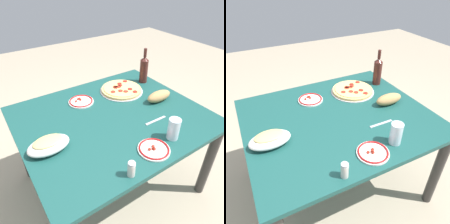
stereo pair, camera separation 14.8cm
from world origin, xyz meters
TOP-DOWN VIEW (x-y plane):
  - ground_plane at (0.00, 0.00)m, footprint 8.00×8.00m
  - dining_table at (0.00, 0.00)m, footprint 1.25×1.07m
  - pepperoni_pizza at (0.26, 0.25)m, footprint 0.35×0.35m
  - baked_pasta_dish at (-0.48, -0.08)m, footprint 0.24×0.15m
  - wine_bottle at (0.52, 0.28)m, footprint 0.07×0.07m
  - water_glass at (0.17, -0.39)m, footprint 0.07×0.07m
  - side_plate_near at (-0.10, 0.27)m, footprint 0.19×0.19m
  - side_plate_far at (0.01, -0.41)m, footprint 0.18×0.18m
  - bread_loaf at (0.40, -0.03)m, footprint 0.21×0.09m
  - spice_shaker at (-0.20, -0.48)m, footprint 0.04×0.04m
  - fork_right at (0.21, -0.21)m, footprint 0.17×0.02m

SIDE VIEW (x-z plane):
  - ground_plane at x=0.00m, z-range 0.00..0.00m
  - dining_table at x=0.00m, z-range 0.25..0.97m
  - fork_right at x=0.21m, z-range 0.71..0.72m
  - side_plate_near at x=-0.10m, z-range 0.71..0.73m
  - side_plate_far at x=0.01m, z-range 0.71..0.73m
  - pepperoni_pizza at x=0.26m, z-range 0.71..0.75m
  - bread_loaf at x=0.40m, z-range 0.71..0.80m
  - baked_pasta_dish at x=-0.48m, z-range 0.72..0.79m
  - spice_shaker at x=-0.20m, z-range 0.71..0.80m
  - water_glass at x=0.17m, z-range 0.71..0.85m
  - wine_bottle at x=0.52m, z-range 0.69..0.98m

